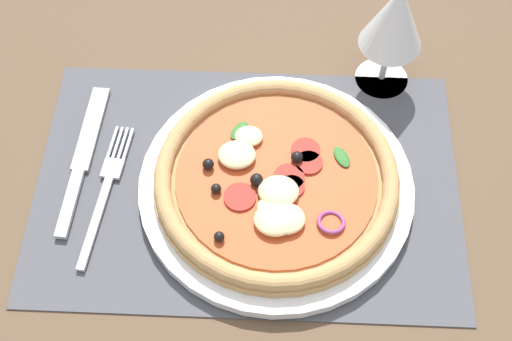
# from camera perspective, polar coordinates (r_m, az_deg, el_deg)

# --- Properties ---
(ground_plane) EXTENTS (1.90, 1.40, 0.02)m
(ground_plane) POSITION_cam_1_polar(r_m,az_deg,el_deg) (0.78, -0.69, -1.51)
(ground_plane) COLOR brown
(placemat) EXTENTS (0.46, 0.31, 0.00)m
(placemat) POSITION_cam_1_polar(r_m,az_deg,el_deg) (0.77, -0.71, -0.98)
(placemat) COLOR #4C4C51
(placemat) RESTS_ON ground_plane
(plate) EXTENTS (0.30, 0.30, 0.01)m
(plate) POSITION_cam_1_polar(r_m,az_deg,el_deg) (0.76, 1.65, -1.30)
(plate) COLOR white
(plate) RESTS_ON placemat
(pizza) EXTENTS (0.26, 0.26, 0.03)m
(pizza) POSITION_cam_1_polar(r_m,az_deg,el_deg) (0.74, 1.65, -0.67)
(pizza) COLOR tan
(pizza) RESTS_ON plate
(fork) EXTENTS (0.04, 0.18, 0.00)m
(fork) POSITION_cam_1_polar(r_m,az_deg,el_deg) (0.78, -12.05, -1.29)
(fork) COLOR #B2B5BA
(fork) RESTS_ON placemat
(knife) EXTENTS (0.03, 0.20, 0.01)m
(knife) POSITION_cam_1_polar(r_m,az_deg,el_deg) (0.81, -13.90, 1.10)
(knife) COLOR #B2B5BA
(knife) RESTS_ON placemat
(wine_glass) EXTENTS (0.07, 0.07, 0.15)m
(wine_glass) POSITION_cam_1_polar(r_m,az_deg,el_deg) (0.80, 11.24, 11.93)
(wine_glass) COLOR silver
(wine_glass) RESTS_ON ground_plane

